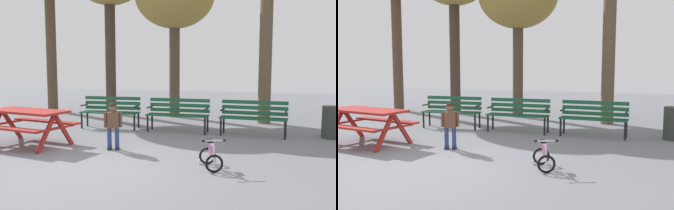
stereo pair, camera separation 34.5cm
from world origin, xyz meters
TOP-DOWN VIEW (x-y plane):
  - ground at (0.00, 0.00)m, footprint 36.00×36.00m
  - picnic_table at (-2.19, 1.22)m, footprint 2.03×1.67m
  - park_bench_far_left at (-1.38, 3.74)m, footprint 1.62×0.53m
  - park_bench_left at (0.53, 3.69)m, footprint 1.61×0.48m
  - park_bench_right at (2.43, 3.63)m, footprint 1.63×0.56m
  - child_standing at (-0.25, 1.33)m, footprint 0.35×0.24m
  - kids_bicycle at (1.90, 0.47)m, footprint 0.52×0.63m
  - trash_bin at (4.22, 3.81)m, footprint 0.44×0.44m

SIDE VIEW (x-z plane):
  - ground at x=0.00m, z-range 0.00..0.00m
  - kids_bicycle at x=1.90m, z-range -0.07..0.47m
  - trash_bin at x=4.22m, z-range 0.00..0.76m
  - park_bench_far_left at x=-1.38m, z-range 0.08..0.94m
  - park_bench_left at x=0.53m, z-range 0.08..0.94m
  - park_bench_right at x=2.43m, z-range 0.08..0.94m
  - child_standing at x=-0.25m, z-range 0.08..1.05m
  - picnic_table at x=-2.19m, z-range 0.20..0.99m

